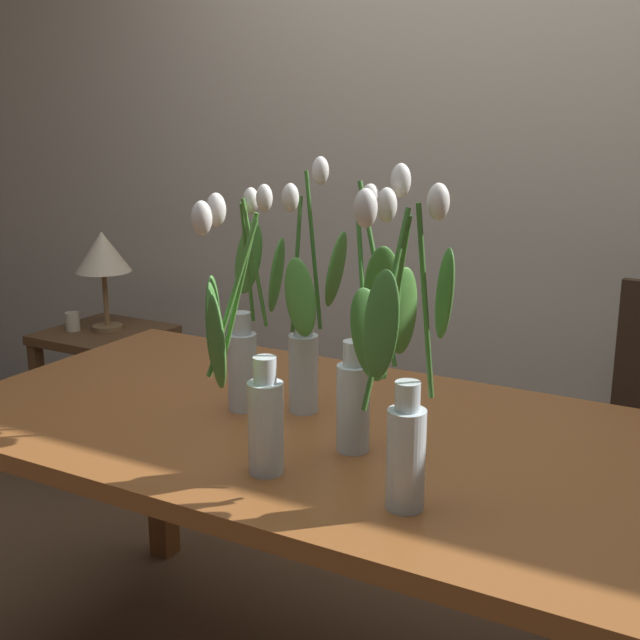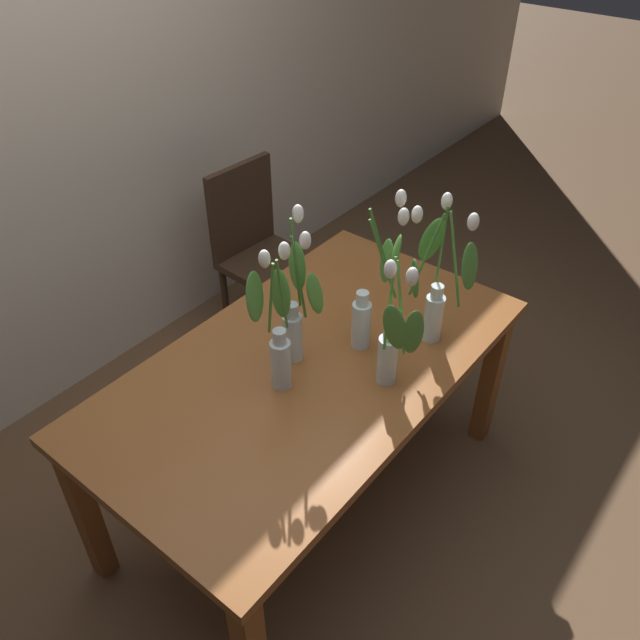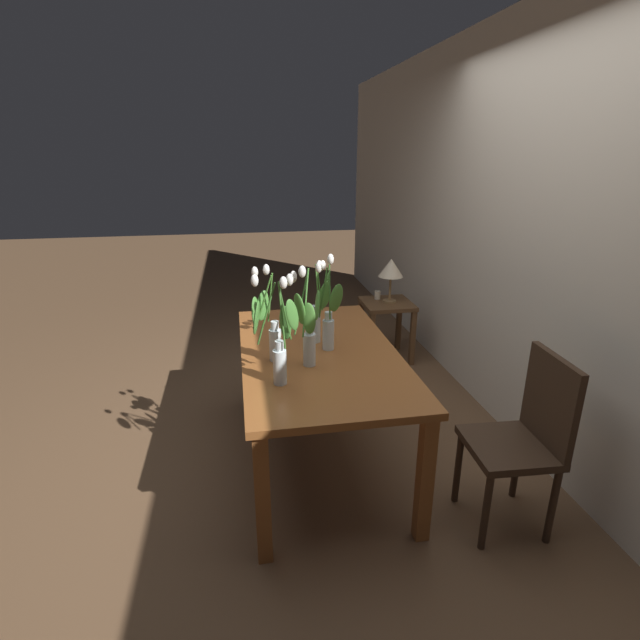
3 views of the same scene
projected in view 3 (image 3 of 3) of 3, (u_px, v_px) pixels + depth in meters
The scene contains 12 objects.
ground_plane at pixel (319, 457), 3.04m from camera, with size 18.00×18.00×0.00m, color brown.
room_wall_rear at pixel (551, 239), 2.82m from camera, with size 9.00×0.10×2.70m, color beige.
dining_table at pixel (319, 365), 2.82m from camera, with size 1.60×0.90×0.74m.
tulip_vase_0 at pixel (270, 330), 2.62m from camera, with size 0.14×0.16×0.53m.
tulip_vase_1 at pixel (279, 343), 2.33m from camera, with size 0.22×0.25×0.56m.
tulip_vase_2 at pixel (307, 335), 2.51m from camera, with size 0.17×0.14×0.58m.
tulip_vase_3 at pixel (328, 321), 2.74m from camera, with size 0.12×0.17×0.58m.
tulip_vase_4 at pixel (318, 314), 2.86m from camera, with size 0.16×0.13×0.52m.
dining_chair at pixel (525, 433), 2.36m from camera, with size 0.42×0.42×0.93m.
side_table at pixel (387, 314), 4.36m from camera, with size 0.44×0.44×0.55m.
table_lamp at pixel (391, 269), 4.22m from camera, with size 0.22×0.22×0.40m.
pillar_candle at pixel (378, 295), 4.40m from camera, with size 0.06×0.06×0.07m, color beige.
Camera 3 is at (2.54, -0.44, 1.84)m, focal length 26.82 mm.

